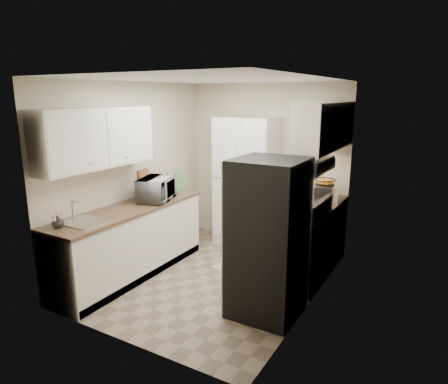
{
  "coord_description": "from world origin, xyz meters",
  "views": [
    {
      "loc": [
        2.51,
        -4.08,
        2.32
      ],
      "look_at": [
        0.08,
        0.15,
        1.13
      ],
      "focal_mm": 32.0,
      "sensor_mm": 36.0,
      "label": 1
    }
  ],
  "objects_px": {
    "refrigerator": "(268,239)",
    "pantry_cabinet": "(246,183)",
    "electric_range": "(296,248)",
    "wine_bottle": "(168,184)",
    "toaster_oven": "(326,193)",
    "microwave": "(157,189)"
  },
  "relations": [
    {
      "from": "refrigerator",
      "to": "microwave",
      "type": "bearing_deg",
      "value": 166.51
    },
    {
      "from": "refrigerator",
      "to": "toaster_oven",
      "type": "xyz_separation_m",
      "value": [
        0.15,
        1.57,
        0.18
      ]
    },
    {
      "from": "refrigerator",
      "to": "pantry_cabinet",
      "type": "bearing_deg",
      "value": 123.46
    },
    {
      "from": "pantry_cabinet",
      "to": "wine_bottle",
      "type": "bearing_deg",
      "value": -131.57
    },
    {
      "from": "refrigerator",
      "to": "wine_bottle",
      "type": "xyz_separation_m",
      "value": [
        -1.95,
        0.82,
        0.21
      ]
    },
    {
      "from": "microwave",
      "to": "toaster_oven",
      "type": "distance_m",
      "value": 2.3
    },
    {
      "from": "electric_range",
      "to": "wine_bottle",
      "type": "distance_m",
      "value": 2.06
    },
    {
      "from": "microwave",
      "to": "refrigerator",
      "type": "bearing_deg",
      "value": -121.93
    },
    {
      "from": "electric_range",
      "to": "refrigerator",
      "type": "relative_size",
      "value": 0.66
    },
    {
      "from": "electric_range",
      "to": "microwave",
      "type": "distance_m",
      "value": 2.01
    },
    {
      "from": "electric_range",
      "to": "wine_bottle",
      "type": "bearing_deg",
      "value": 179.52
    },
    {
      "from": "electric_range",
      "to": "refrigerator",
      "type": "height_order",
      "value": "refrigerator"
    },
    {
      "from": "wine_bottle",
      "to": "toaster_oven",
      "type": "xyz_separation_m",
      "value": [
        2.1,
        0.76,
        -0.03
      ]
    },
    {
      "from": "pantry_cabinet",
      "to": "electric_range",
      "type": "relative_size",
      "value": 1.77
    },
    {
      "from": "electric_range",
      "to": "refrigerator",
      "type": "bearing_deg",
      "value": -92.48
    },
    {
      "from": "microwave",
      "to": "wine_bottle",
      "type": "bearing_deg",
      "value": -4.05
    },
    {
      "from": "pantry_cabinet",
      "to": "wine_bottle",
      "type": "xyz_separation_m",
      "value": [
        -0.81,
        -0.91,
        0.06
      ]
    },
    {
      "from": "refrigerator",
      "to": "toaster_oven",
      "type": "bearing_deg",
      "value": 84.55
    },
    {
      "from": "microwave",
      "to": "wine_bottle",
      "type": "height_order",
      "value": "microwave"
    },
    {
      "from": "electric_range",
      "to": "refrigerator",
      "type": "xyz_separation_m",
      "value": [
        -0.03,
        -0.8,
        0.37
      ]
    },
    {
      "from": "microwave",
      "to": "pantry_cabinet",
      "type": "bearing_deg",
      "value": -47.44
    },
    {
      "from": "electric_range",
      "to": "pantry_cabinet",
      "type": "bearing_deg",
      "value": 141.78
    }
  ]
}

